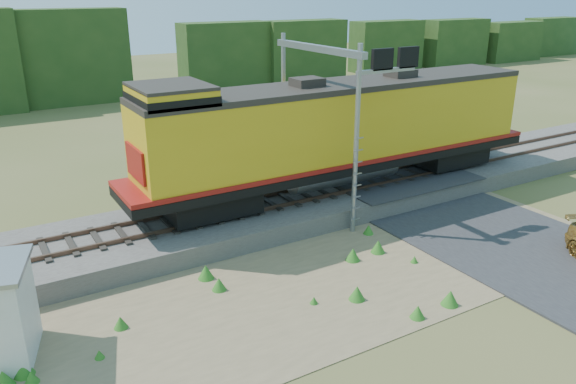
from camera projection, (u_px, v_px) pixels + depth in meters
ground at (353, 278)px, 19.40m from camera, size 140.00×140.00×0.00m
ballast at (269, 212)px, 24.10m from camera, size 70.00×5.00×0.80m
rails at (269, 201)px, 23.93m from camera, size 70.00×1.54×0.16m
dirt_shoulder at (297, 287)px, 18.83m from camera, size 26.00×8.00×0.03m
road at (477, 227)px, 23.33m from camera, size 7.00×66.00×0.86m
tree_line_north at (91, 65)px, 48.97m from camera, size 130.00×3.00×6.50m
weed_clumps at (263, 305)px, 17.79m from camera, size 15.00×6.20×0.56m
locomotive at (340, 130)px, 24.74m from camera, size 20.25×3.09×5.22m
signal_gantry at (334, 86)px, 23.08m from camera, size 2.99×6.20×7.54m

